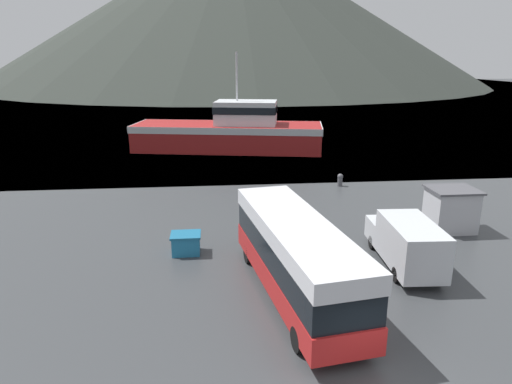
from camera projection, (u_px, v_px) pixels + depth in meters
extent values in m
plane|color=slate|center=(226.00, 88.00, 150.71)|extent=(240.00, 240.00, 0.00)
cone|color=#2D332D|center=(234.00, 8.00, 171.62)|extent=(182.49, 182.49, 54.90)
cube|color=red|center=(295.00, 275.00, 19.00)|extent=(4.13, 10.67, 1.01)
cube|color=black|center=(296.00, 251.00, 18.70)|extent=(4.05, 10.46, 1.15)
cube|color=silver|center=(296.00, 230.00, 18.43)|extent=(4.13, 10.67, 0.72)
cube|color=black|center=(262.00, 215.00, 23.60)|extent=(2.23, 0.41, 1.55)
cylinder|color=black|center=(248.00, 254.00, 22.26)|extent=(0.44, 0.94, 0.90)
cylinder|color=black|center=(292.00, 249.00, 22.80)|extent=(0.44, 0.94, 0.90)
cylinder|color=black|center=(298.00, 339.00, 15.49)|extent=(0.44, 0.94, 0.90)
cylinder|color=black|center=(359.00, 330.00, 16.03)|extent=(0.44, 0.94, 0.90)
cube|color=silver|center=(411.00, 245.00, 20.99)|extent=(2.27, 4.30, 2.05)
cube|color=silver|center=(389.00, 230.00, 23.99)|extent=(2.15, 1.90, 1.13)
cube|color=black|center=(396.00, 219.00, 22.89)|extent=(1.75, 0.15, 0.72)
cylinder|color=black|center=(372.00, 242.00, 23.88)|extent=(0.26, 0.71, 0.70)
cylinder|color=black|center=(407.00, 242.00, 23.96)|extent=(0.26, 0.71, 0.70)
cylinder|color=black|center=(396.00, 275.00, 20.32)|extent=(0.26, 0.71, 0.70)
cylinder|color=black|center=(437.00, 274.00, 20.40)|extent=(0.26, 0.71, 0.70)
cube|color=maroon|center=(228.00, 137.00, 49.27)|extent=(20.64, 9.60, 2.81)
cube|color=silver|center=(228.00, 127.00, 48.97)|extent=(20.84, 9.69, 0.70)
cube|color=silver|center=(246.00, 113.00, 48.35)|extent=(7.03, 5.30, 2.45)
cube|color=black|center=(246.00, 109.00, 48.25)|extent=(7.18, 5.44, 0.73)
cylinder|color=#B2B2B7|center=(237.00, 77.00, 47.38)|extent=(0.20, 0.20, 4.97)
cube|color=teal|center=(186.00, 244.00, 23.30)|extent=(1.39, 1.15, 0.95)
cube|color=#1A5F86|center=(186.00, 235.00, 23.15)|extent=(1.52, 1.26, 0.11)
cube|color=#B2B2B7|center=(451.00, 210.00, 26.29)|extent=(2.43, 2.09, 2.37)
cube|color=#4C4C51|center=(453.00, 190.00, 25.94)|extent=(2.68, 2.30, 0.12)
cube|color=#19234C|center=(257.00, 135.00, 56.76)|extent=(2.61, 6.68, 0.72)
cylinder|color=#4C4C51|center=(340.00, 182.00, 35.56)|extent=(0.38, 0.38, 0.65)
sphere|color=#4C4C51|center=(340.00, 176.00, 35.44)|extent=(0.44, 0.44, 0.44)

